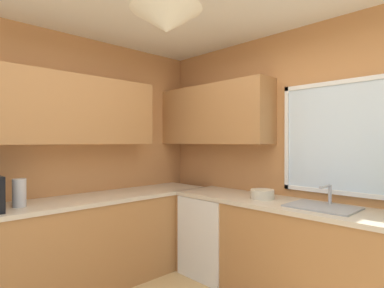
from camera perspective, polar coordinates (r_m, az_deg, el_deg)
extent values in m
cube|color=#C6844C|center=(3.33, 19.89, -2.42)|extent=(3.80, 0.06, 2.62)
cube|color=#C6844C|center=(3.54, -24.22, -2.26)|extent=(0.06, 3.63, 2.62)
cube|color=silver|center=(3.16, 24.91, 1.08)|extent=(0.94, 0.02, 0.96)
cube|color=white|center=(3.20, 24.87, 10.12)|extent=(1.02, 0.04, 0.04)
cube|color=white|center=(3.18, 24.82, -7.99)|extent=(1.02, 0.04, 0.04)
cube|color=white|center=(3.36, 17.01, 1.05)|extent=(0.04, 0.04, 1.04)
cube|color=#AD7542|center=(3.31, -26.41, 6.00)|extent=(0.32, 2.46, 0.70)
cube|color=#AD7542|center=(3.78, 3.85, 5.33)|extent=(1.54, 0.32, 0.70)
cone|color=silver|center=(2.03, -4.74, 21.53)|extent=(0.44, 0.44, 0.14)
cube|color=#AD7542|center=(3.38, -22.14, -17.50)|extent=(0.62, 3.21, 0.87)
cube|color=beige|center=(3.27, -22.16, -9.88)|extent=(0.65, 3.24, 0.04)
cube|color=#AD7542|center=(3.10, 20.61, -19.18)|extent=(2.86, 0.62, 0.87)
cube|color=beige|center=(2.98, 20.63, -10.89)|extent=(2.89, 0.65, 0.04)
cube|color=white|center=(3.65, 4.27, -16.16)|extent=(0.60, 0.60, 0.87)
cylinder|color=#B7B7BC|center=(3.11, -29.02, -7.81)|extent=(0.11, 0.11, 0.24)
cube|color=#9EA0A5|center=(2.93, 22.69, -10.62)|extent=(0.55, 0.40, 0.02)
cylinder|color=#B7B7BC|center=(3.06, 23.90, -8.52)|extent=(0.03, 0.03, 0.18)
cylinder|color=#B7B7BC|center=(2.96, 23.16, -7.16)|extent=(0.02, 0.20, 0.02)
cylinder|color=beige|center=(3.20, 12.73, -8.91)|extent=(0.23, 0.23, 0.09)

